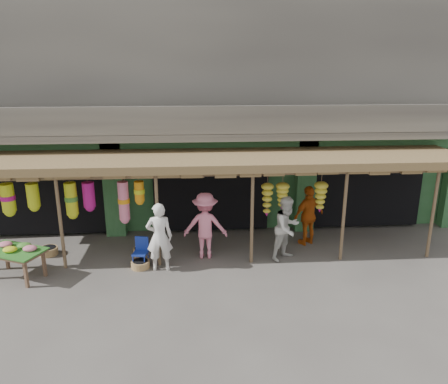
{
  "coord_description": "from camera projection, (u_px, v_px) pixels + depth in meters",
  "views": [
    {
      "loc": [
        -0.5,
        -11.04,
        5.36
      ],
      "look_at": [
        0.33,
        1.0,
        1.66
      ],
      "focal_mm": 35.0,
      "sensor_mm": 36.0,
      "label": 1
    }
  ],
  "objects": [
    {
      "name": "person_vendor",
      "position": [
        309.0,
        215.0,
        12.94
      ],
      "size": [
        1.15,
        0.87,
        1.81
      ],
      "primitive_type": "imported",
      "rotation": [
        0.0,
        0.0,
        3.61
      ],
      "color": "#C15312",
      "rests_on": "ground"
    },
    {
      "name": "ground",
      "position": [
        215.0,
        260.0,
        12.13
      ],
      "size": [
        80.0,
        80.0,
        0.0
      ],
      "primitive_type": "plane",
      "color": "#514C47",
      "rests_on": "ground"
    },
    {
      "name": "person_shopper",
      "position": [
        205.0,
        226.0,
        12.05
      ],
      "size": [
        1.27,
        0.8,
        1.88
      ],
      "primitive_type": "imported",
      "rotation": [
        0.0,
        0.0,
        3.05
      ],
      "color": "pink",
      "rests_on": "ground"
    },
    {
      "name": "building",
      "position": [
        207.0,
        116.0,
        15.79
      ],
      "size": [
        16.4,
        6.8,
        7.0
      ],
      "color": "gray",
      "rests_on": "ground"
    },
    {
      "name": "basket_mid",
      "position": [
        140.0,
        264.0,
        11.65
      ],
      "size": [
        0.55,
        0.55,
        0.19
      ],
      "primitive_type": "cylinder",
      "rotation": [
        0.0,
        0.0,
        0.09
      ],
      "color": "olive",
      "rests_on": "ground"
    },
    {
      "name": "flower_table",
      "position": [
        15.0,
        251.0,
        10.96
      ],
      "size": [
        1.72,
        1.41,
        0.9
      ],
      "rotation": [
        0.0,
        0.0,
        -0.42
      ],
      "color": "brown",
      "rests_on": "ground"
    },
    {
      "name": "basket_left",
      "position": [
        49.0,
        251.0,
        12.43
      ],
      "size": [
        0.64,
        0.64,
        0.22
      ],
      "primitive_type": "cylinder",
      "rotation": [
        0.0,
        0.0,
        -0.29
      ],
      "color": "olive",
      "rests_on": "ground"
    },
    {
      "name": "basket_right",
      "position": [
        141.0,
        251.0,
        12.41
      ],
      "size": [
        0.54,
        0.54,
        0.21
      ],
      "primitive_type": "cylinder",
      "rotation": [
        0.0,
        0.0,
        -0.2
      ],
      "color": "olive",
      "rests_on": "ground"
    },
    {
      "name": "blue_chair",
      "position": [
        141.0,
        250.0,
        11.73
      ],
      "size": [
        0.44,
        0.45,
        0.78
      ],
      "rotation": [
        0.0,
        0.0,
        -0.21
      ],
      "color": "navy",
      "rests_on": "ground"
    },
    {
      "name": "awning",
      "position": [
        207.0,
        163.0,
        12.13
      ],
      "size": [
        14.0,
        2.7,
        2.79
      ],
      "color": "brown",
      "rests_on": "ground"
    },
    {
      "name": "person_right",
      "position": [
        287.0,
        228.0,
        11.97
      ],
      "size": [
        1.12,
        1.08,
        1.81
      ],
      "primitive_type": "imported",
      "rotation": [
        0.0,
        0.0,
        0.65
      ],
      "color": "silver",
      "rests_on": "ground"
    },
    {
      "name": "person_front",
      "position": [
        159.0,
        237.0,
        11.31
      ],
      "size": [
        0.69,
        0.47,
        1.86
      ],
      "primitive_type": "imported",
      "rotation": [
        0.0,
        0.0,
        3.18
      ],
      "color": "white",
      "rests_on": "ground"
    }
  ]
}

